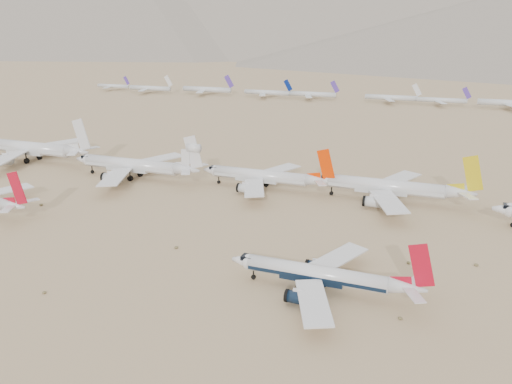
% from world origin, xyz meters
% --- Properties ---
extents(ground, '(7000.00, 7000.00, 0.00)m').
position_xyz_m(ground, '(0.00, 0.00, 0.00)').
color(ground, '#9C7F5B').
rests_on(ground, ground).
extents(main_airliner, '(39.08, 38.17, 13.79)m').
position_xyz_m(main_airliner, '(8.70, 6.42, 3.79)').
color(main_airliner, silver).
rests_on(main_airliner, ground).
extents(row2_gold_tail, '(48.08, 47.02, 17.12)m').
position_xyz_m(row2_gold_tail, '(14.29, 70.03, 4.79)').
color(row2_gold_tail, silver).
rests_on(row2_gold_tail, ground).
extents(row2_orange_tail, '(44.17, 43.21, 15.76)m').
position_xyz_m(row2_orange_tail, '(-27.17, 68.40, 4.42)').
color(row2_orange_tail, silver).
rests_on(row2_orange_tail, ground).
extents(row2_white_trijet, '(50.33, 49.19, 17.84)m').
position_xyz_m(row2_white_trijet, '(-74.25, 63.05, 5.16)').
color(row2_white_trijet, silver).
rests_on(row2_white_trijet, ground).
extents(row2_white_twin, '(54.44, 53.27, 19.45)m').
position_xyz_m(row2_white_twin, '(-129.00, 69.33, 5.48)').
color(row2_white_twin, silver).
rests_on(row2_white_twin, ground).
extents(distant_storage_row, '(621.82, 51.83, 15.92)m').
position_xyz_m(distant_storage_row, '(28.87, 303.71, 4.45)').
color(distant_storage_row, silver).
rests_on(distant_storage_row, ground).
extents(desert_scrub, '(261.14, 121.67, 0.64)m').
position_xyz_m(desert_scrub, '(-6.97, -25.86, 0.29)').
color(desert_scrub, brown).
rests_on(desert_scrub, ground).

